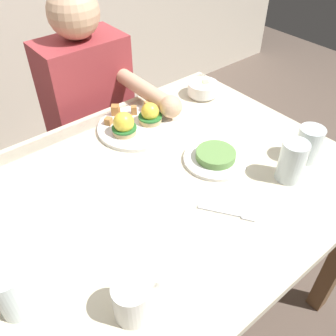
{
  "coord_description": "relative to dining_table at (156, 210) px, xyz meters",
  "views": [
    {
      "loc": [
        -0.46,
        -0.62,
        1.48
      ],
      "look_at": [
        0.05,
        0.0,
        0.78
      ],
      "focal_mm": 38.92,
      "sensor_mm": 36.0,
      "label": 1
    }
  ],
  "objects": [
    {
      "name": "side_plate",
      "position": [
        0.22,
        -0.03,
        0.12
      ],
      "size": [
        0.2,
        0.2,
        0.04
      ],
      "color": "white",
      "rests_on": "dining_table"
    },
    {
      "name": "fruit_bowl",
      "position": [
        0.47,
        0.29,
        0.14
      ],
      "size": [
        0.12,
        0.12,
        0.06
      ],
      "color": "white",
      "rests_on": "dining_table"
    },
    {
      "name": "diner_person",
      "position": [
        0.14,
        0.6,
        0.02
      ],
      "size": [
        0.34,
        0.54,
        1.14
      ],
      "color": "#33333D",
      "rests_on": "ground_plane"
    },
    {
      "name": "coffee_mug",
      "position": [
        -0.27,
        -0.28,
        0.16
      ],
      "size": [
        0.11,
        0.08,
        0.09
      ],
      "color": "white",
      "rests_on": "dining_table"
    },
    {
      "name": "eggs_benedict_plate",
      "position": [
        0.12,
        0.27,
        0.13
      ],
      "size": [
        0.27,
        0.27,
        0.09
      ],
      "color": "white",
      "rests_on": "dining_table"
    },
    {
      "name": "dining_table",
      "position": [
        0.0,
        0.0,
        0.0
      ],
      "size": [
        1.2,
        0.9,
        0.74
      ],
      "color": "beige",
      "rests_on": "ground_plane"
    },
    {
      "name": "fork",
      "position": [
        0.09,
        -0.22,
        0.11
      ],
      "size": [
        0.1,
        0.14,
        0.0
      ],
      "color": "silver",
      "rests_on": "dining_table"
    },
    {
      "name": "water_glass_near",
      "position": [
        -0.46,
        -0.11,
        0.16
      ],
      "size": [
        0.07,
        0.07,
        0.12
      ],
      "color": "silver",
      "rests_on": "dining_table"
    },
    {
      "name": "ground_plane",
      "position": [
        0.0,
        0.0,
        -0.63
      ],
      "size": [
        6.0,
        6.0,
        0.0
      ],
      "primitive_type": "plane",
      "color": "brown"
    },
    {
      "name": "water_glass_extra",
      "position": [
        0.44,
        -0.2,
        0.16
      ],
      "size": [
        0.08,
        0.08,
        0.11
      ],
      "color": "silver",
      "rests_on": "dining_table"
    },
    {
      "name": "water_glass_far",
      "position": [
        0.33,
        -0.22,
        0.16
      ],
      "size": [
        0.08,
        0.08,
        0.13
      ],
      "color": "silver",
      "rests_on": "dining_table"
    }
  ]
}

